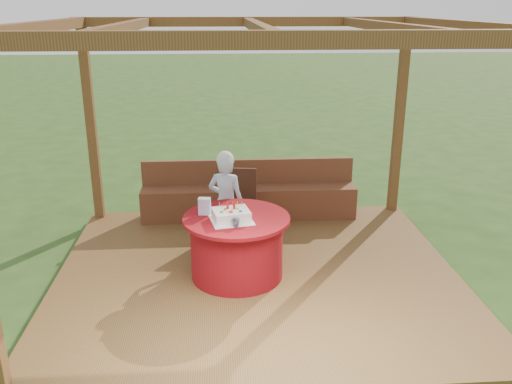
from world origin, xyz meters
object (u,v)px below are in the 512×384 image
(table, at_px, (237,246))
(gift_bag, at_px, (205,206))
(birthday_cake, at_px, (231,215))
(elderly_woman, at_px, (226,200))
(chair, at_px, (240,199))
(drinking_glass, at_px, (236,223))
(bench, at_px, (249,199))

(table, relative_size, gift_bag, 6.28)
(birthday_cake, distance_m, gift_bag, 0.34)
(elderly_woman, bearing_deg, chair, 67.57)
(table, distance_m, drinking_glass, 0.48)
(bench, height_order, chair, chair)
(table, relative_size, elderly_woman, 0.94)
(table, distance_m, birthday_cake, 0.42)
(bench, height_order, table, bench)
(table, bearing_deg, drinking_glass, -93.23)
(birthday_cake, bearing_deg, chair, 83.54)
(chair, height_order, birthday_cake, birthday_cake)
(chair, bearing_deg, bench, 75.17)
(drinking_glass, bearing_deg, gift_bag, 130.75)
(drinking_glass, bearing_deg, bench, 83.07)
(bench, relative_size, gift_bag, 16.22)
(table, bearing_deg, birthday_cake, -124.37)
(chair, distance_m, drinking_glass, 1.54)
(chair, height_order, elderly_woman, elderly_woman)
(gift_bag, bearing_deg, elderly_woman, 76.67)
(bench, relative_size, chair, 3.52)
(gift_bag, bearing_deg, table, -10.36)
(table, bearing_deg, elderly_woman, 97.53)
(elderly_woman, xyz_separation_m, gift_bag, (-0.24, -0.66, 0.17))
(bench, xyz_separation_m, table, (-0.23, -1.77, 0.09))
(chair, relative_size, elderly_woman, 0.69)
(table, relative_size, drinking_glass, 13.05)
(table, height_order, drinking_glass, drinking_glass)
(birthday_cake, bearing_deg, table, 55.63)
(bench, xyz_separation_m, gift_bag, (-0.57, -1.67, 0.53))
(bench, height_order, drinking_glass, bench)
(drinking_glass, bearing_deg, chair, 85.96)
(drinking_glass, bearing_deg, birthday_cake, 102.78)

